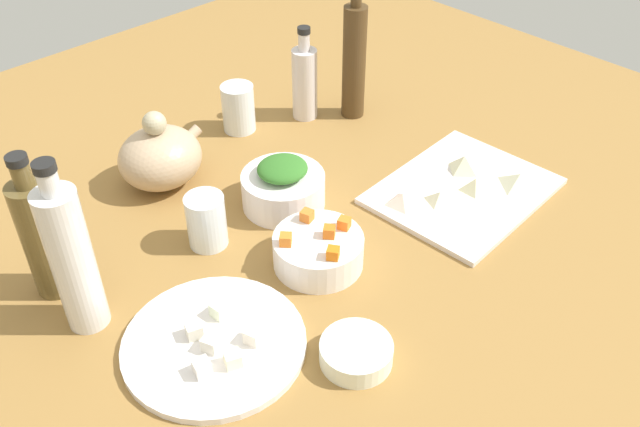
# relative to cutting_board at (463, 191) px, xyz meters

# --- Properties ---
(tabletop) EXTENTS (1.90, 1.90, 0.03)m
(tabletop) POSITION_rel_cutting_board_xyz_m (-0.27, 0.09, -0.02)
(tabletop) COLOR olive
(tabletop) RESTS_ON ground
(cutting_board) EXTENTS (0.32, 0.26, 0.01)m
(cutting_board) POSITION_rel_cutting_board_xyz_m (0.00, 0.00, 0.00)
(cutting_board) COLOR silver
(cutting_board) RESTS_ON tabletop
(plate_tofu) EXTENTS (0.26, 0.26, 0.01)m
(plate_tofu) POSITION_rel_cutting_board_xyz_m (-0.54, 0.03, 0.00)
(plate_tofu) COLOR white
(plate_tofu) RESTS_ON tabletop
(bowl_greens) EXTENTS (0.15, 0.15, 0.06)m
(bowl_greens) POSITION_rel_cutting_board_xyz_m (-0.25, 0.20, 0.03)
(bowl_greens) COLOR white
(bowl_greens) RESTS_ON tabletop
(bowl_carrots) EXTENTS (0.14, 0.14, 0.05)m
(bowl_carrots) POSITION_rel_cutting_board_xyz_m (-0.32, 0.05, 0.02)
(bowl_carrots) COLOR white
(bowl_carrots) RESTS_ON tabletop
(bowl_small_side) EXTENTS (0.10, 0.10, 0.03)m
(bowl_small_side) POSITION_rel_cutting_board_xyz_m (-0.42, -0.13, 0.01)
(bowl_small_side) COLOR white
(bowl_small_side) RESTS_ON tabletop
(teapot) EXTENTS (0.17, 0.14, 0.15)m
(teapot) POSITION_rel_cutting_board_xyz_m (-0.37, 0.40, 0.05)
(teapot) COLOR tan
(teapot) RESTS_ON tabletop
(bottle_0) EXTENTS (0.06, 0.06, 0.24)m
(bottle_0) POSITION_rel_cutting_board_xyz_m (-0.64, 0.29, 0.10)
(bottle_0) COLOR brown
(bottle_0) RESTS_ON tabletop
(bottle_1) EXTENTS (0.05, 0.05, 0.20)m
(bottle_1) POSITION_rel_cutting_board_xyz_m (-0.02, 0.40, 0.08)
(bottle_1) COLOR silver
(bottle_1) RESTS_ON tabletop
(bottle_2) EXTENTS (0.06, 0.06, 0.28)m
(bottle_2) POSITION_rel_cutting_board_xyz_m (-0.64, 0.19, 0.12)
(bottle_2) COLOR silver
(bottle_2) RESTS_ON tabletop
(bottle_3) EXTENTS (0.05, 0.05, 0.29)m
(bottle_3) POSITION_rel_cutting_board_xyz_m (0.06, 0.33, 0.12)
(bottle_3) COLOR #49331A
(bottle_3) RESTS_ON tabletop
(drinking_glass_0) EXTENTS (0.06, 0.06, 0.09)m
(drinking_glass_0) POSITION_rel_cutting_board_xyz_m (-0.41, 0.21, 0.04)
(drinking_glass_0) COLOR white
(drinking_glass_0) RESTS_ON tabletop
(drinking_glass_1) EXTENTS (0.07, 0.07, 0.10)m
(drinking_glass_1) POSITION_rel_cutting_board_xyz_m (-0.15, 0.45, 0.04)
(drinking_glass_1) COLOR white
(drinking_glass_1) RESTS_ON tabletop
(carrot_cube_0) EXTENTS (0.03, 0.03, 0.02)m
(carrot_cube_0) POSITION_rel_cutting_board_xyz_m (-0.36, 0.07, 0.06)
(carrot_cube_0) COLOR orange
(carrot_cube_0) RESTS_ON bowl_carrots
(carrot_cube_1) EXTENTS (0.03, 0.03, 0.02)m
(carrot_cube_1) POSITION_rel_cutting_board_xyz_m (-0.30, 0.04, 0.06)
(carrot_cube_1) COLOR orange
(carrot_cube_1) RESTS_ON bowl_carrots
(carrot_cube_2) EXTENTS (0.02, 0.02, 0.02)m
(carrot_cube_2) POSITION_rel_cutting_board_xyz_m (-0.27, 0.04, 0.06)
(carrot_cube_2) COLOR orange
(carrot_cube_2) RESTS_ON bowl_carrots
(carrot_cube_3) EXTENTS (0.02, 0.02, 0.02)m
(carrot_cube_3) POSITION_rel_cutting_board_xyz_m (-0.30, 0.10, 0.06)
(carrot_cube_3) COLOR orange
(carrot_cube_3) RESTS_ON bowl_carrots
(carrot_cube_4) EXTENTS (0.02, 0.02, 0.02)m
(carrot_cube_4) POSITION_rel_cutting_board_xyz_m (-0.33, -0.00, 0.06)
(carrot_cube_4) COLOR orange
(carrot_cube_4) RESTS_ON bowl_carrots
(chopped_greens_mound) EXTENTS (0.10, 0.09, 0.03)m
(chopped_greens_mound) POSITION_rel_cutting_board_xyz_m (-0.25, 0.20, 0.07)
(chopped_greens_mound) COLOR #327026
(chopped_greens_mound) RESTS_ON bowl_greens
(tofu_cube_0) EXTENTS (0.03, 0.03, 0.02)m
(tofu_cube_0) POSITION_rel_cutting_board_xyz_m (-0.56, 0.05, 0.02)
(tofu_cube_0) COLOR silver
(tofu_cube_0) RESTS_ON plate_tofu
(tofu_cube_1) EXTENTS (0.02, 0.02, 0.02)m
(tofu_cube_1) POSITION_rel_cutting_board_xyz_m (-0.51, 0.06, 0.02)
(tofu_cube_1) COLOR #E5F0CE
(tofu_cube_1) RESTS_ON plate_tofu
(tofu_cube_2) EXTENTS (0.03, 0.03, 0.02)m
(tofu_cube_2) POSITION_rel_cutting_board_xyz_m (-0.50, -0.01, 0.02)
(tofu_cube_2) COLOR silver
(tofu_cube_2) RESTS_ON plate_tofu
(tofu_cube_3) EXTENTS (0.03, 0.03, 0.02)m
(tofu_cube_3) POSITION_rel_cutting_board_xyz_m (-0.55, 0.02, 0.02)
(tofu_cube_3) COLOR white
(tofu_cube_3) RESTS_ON plate_tofu
(tofu_cube_4) EXTENTS (0.03, 0.03, 0.02)m
(tofu_cube_4) POSITION_rel_cutting_board_xyz_m (-0.59, -0.01, 0.02)
(tofu_cube_4) COLOR white
(tofu_cube_4) RESTS_ON plate_tofu
(tofu_cube_5) EXTENTS (0.03, 0.03, 0.02)m
(tofu_cube_5) POSITION_rel_cutting_board_xyz_m (-0.55, -0.03, 0.02)
(tofu_cube_5) COLOR #F8F0CA
(tofu_cube_5) RESTS_ON plate_tofu
(dumpling_0) EXTENTS (0.05, 0.05, 0.03)m
(dumpling_0) POSITION_rel_cutting_board_xyz_m (0.01, -0.02, 0.02)
(dumpling_0) COLOR beige
(dumpling_0) RESTS_ON cutting_board
(dumpling_1) EXTENTS (0.06, 0.06, 0.02)m
(dumpling_1) POSITION_rel_cutting_board_xyz_m (-0.11, 0.05, 0.02)
(dumpling_1) COLOR beige
(dumpling_1) RESTS_ON cutting_board
(dumpling_2) EXTENTS (0.04, 0.05, 0.03)m
(dumpling_2) POSITION_rel_cutting_board_xyz_m (0.05, 0.04, 0.02)
(dumpling_2) COLOR beige
(dumpling_2) RESTS_ON cutting_board
(dumpling_3) EXTENTS (0.05, 0.05, 0.02)m
(dumpling_3) POSITION_rel_cutting_board_xyz_m (-0.06, 0.01, 0.02)
(dumpling_3) COLOR beige
(dumpling_3) RESTS_ON cutting_board
(dumpling_4) EXTENTS (0.06, 0.06, 0.03)m
(dumpling_4) POSITION_rel_cutting_board_xyz_m (0.08, -0.06, 0.02)
(dumpling_4) COLOR beige
(dumpling_4) RESTS_ON cutting_board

